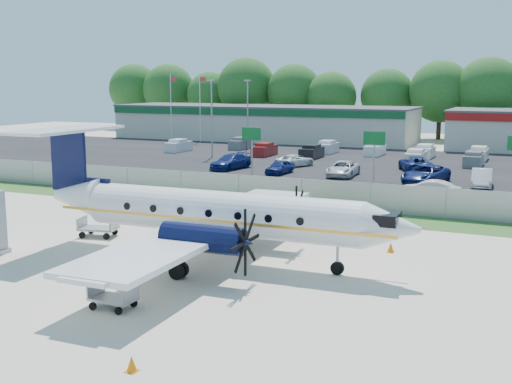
% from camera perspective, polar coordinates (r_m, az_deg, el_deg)
% --- Properties ---
extents(ground, '(170.00, 170.00, 0.00)m').
position_cam_1_polar(ground, '(33.69, -4.19, -5.44)').
color(ground, beige).
rests_on(ground, ground).
extents(grass_verge, '(170.00, 4.00, 0.02)m').
position_cam_1_polar(grass_verge, '(44.33, 3.17, -1.72)').
color(grass_verge, '#2D561E').
rests_on(grass_verge, ground).
extents(access_road, '(170.00, 8.00, 0.02)m').
position_cam_1_polar(access_road, '(50.82, 6.00, -0.27)').
color(access_road, black).
rests_on(access_road, ground).
extents(parking_lot, '(170.00, 32.00, 0.02)m').
position_cam_1_polar(parking_lot, '(70.87, 11.32, 2.44)').
color(parking_lot, black).
rests_on(parking_lot, ground).
extents(perimeter_fence, '(120.00, 0.06, 1.99)m').
position_cam_1_polar(perimeter_fence, '(45.99, 4.08, -0.05)').
color(perimeter_fence, gray).
rests_on(perimeter_fence, ground).
extents(building_west, '(46.40, 12.40, 5.24)m').
position_cam_1_polar(building_west, '(99.00, 0.56, 6.19)').
color(building_west, beige).
rests_on(building_west, ground).
extents(sign_left, '(1.80, 0.26, 5.00)m').
position_cam_1_polar(sign_left, '(56.84, -0.40, 4.51)').
color(sign_left, gray).
rests_on(sign_left, ground).
extents(sign_mid, '(1.80, 0.26, 5.00)m').
position_cam_1_polar(sign_mid, '(53.24, 10.46, 3.99)').
color(sign_mid, gray).
rests_on(sign_mid, ground).
extents(flagpole_west, '(1.06, 0.12, 10.00)m').
position_cam_1_polar(flagpole_west, '(98.18, -7.54, 7.83)').
color(flagpole_west, silver).
rests_on(flagpole_west, ground).
extents(flagpole_east, '(1.06, 0.12, 10.00)m').
position_cam_1_polar(flagpole_east, '(95.66, -4.96, 7.83)').
color(flagpole_east, silver).
rests_on(flagpole_east, ground).
extents(light_pole_nw, '(0.90, 0.35, 9.09)m').
position_cam_1_polar(light_pole_nw, '(75.54, -3.96, 7.02)').
color(light_pole_nw, gray).
rests_on(light_pole_nw, ground).
extents(light_pole_sw, '(0.90, 0.35, 9.09)m').
position_cam_1_polar(light_pole_sw, '(84.49, -0.75, 7.34)').
color(light_pole_sw, gray).
rests_on(light_pole_sw, ground).
extents(tree_line, '(112.00, 6.00, 14.00)m').
position_cam_1_polar(tree_line, '(104.13, 15.53, 4.56)').
color(tree_line, '#1C5017').
rests_on(tree_line, ground).
extents(aircraft, '(20.40, 20.15, 6.35)m').
position_cam_1_polar(aircraft, '(31.81, -3.82, -1.81)').
color(aircraft, silver).
rests_on(aircraft, ground).
extents(baggage_cart_near, '(1.80, 1.12, 0.93)m').
position_cam_1_polar(baggage_cart_near, '(26.18, -12.59, -9.18)').
color(baggage_cart_near, gray).
rests_on(baggage_cart_near, ground).
extents(baggage_cart_far, '(2.35, 1.72, 1.11)m').
position_cam_1_polar(baggage_cart_far, '(38.12, -13.84, -3.11)').
color(baggage_cart_far, gray).
rests_on(baggage_cart_far, ground).
extents(cone_nose, '(0.38, 0.38, 0.53)m').
position_cam_1_polar(cone_nose, '(34.45, 11.88, -4.85)').
color(cone_nose, orange).
rests_on(cone_nose, ground).
extents(cone_port_wing, '(0.36, 0.36, 0.51)m').
position_cam_1_polar(cone_port_wing, '(20.81, -10.99, -14.78)').
color(cone_port_wing, orange).
rests_on(cone_port_wing, ground).
extents(cone_starboard_wing, '(0.38, 0.38, 0.54)m').
position_cam_1_polar(cone_starboard_wing, '(42.65, -4.62, -1.85)').
color(cone_starboard_wing, orange).
rests_on(cone_starboard_wing, ground).
extents(road_car_west, '(4.06, 2.44, 1.29)m').
position_cam_1_polar(road_car_west, '(57.69, -10.64, 0.80)').
color(road_car_west, silver).
rests_on(road_car_west, ground).
extents(road_car_mid, '(4.69, 1.77, 1.53)m').
position_cam_1_polar(road_car_mid, '(50.02, 15.00, -0.73)').
color(road_car_mid, beige).
rests_on(road_car_mid, ground).
extents(parked_car_a, '(3.09, 5.63, 1.55)m').
position_cam_1_polar(parked_car_a, '(65.63, -2.26, 2.04)').
color(parked_car_a, navy).
rests_on(parked_car_a, ground).
extents(parked_car_b, '(1.87, 4.09, 1.36)m').
position_cam_1_polar(parked_car_b, '(62.15, 2.11, 1.60)').
color(parked_car_b, navy).
rests_on(parked_car_b, ground).
extents(parked_car_c, '(2.67, 5.33, 1.45)m').
position_cam_1_polar(parked_car_c, '(61.19, 7.72, 1.39)').
color(parked_car_c, silver).
rests_on(parked_car_c, ground).
extents(parked_car_d, '(3.99, 6.31, 1.62)m').
position_cam_1_polar(parked_car_d, '(58.34, 14.80, 0.74)').
color(parked_car_d, navy).
rests_on(parked_car_d, ground).
extents(parked_car_e, '(1.94, 4.80, 1.55)m').
position_cam_1_polar(parked_car_e, '(57.68, 19.39, 0.41)').
color(parked_car_e, silver).
rests_on(parked_car_e, ground).
extents(parked_car_f, '(3.64, 5.06, 1.28)m').
position_cam_1_polar(parked_car_f, '(67.83, 3.49, 2.28)').
color(parked_car_f, silver).
rests_on(parked_car_f, ground).
extents(parked_car_g, '(4.49, 6.14, 1.55)m').
position_cam_1_polar(parked_car_g, '(65.77, 13.94, 1.77)').
color(parked_car_g, navy).
rests_on(parked_car_g, ground).
extents(far_parking_rows, '(56.00, 10.00, 1.60)m').
position_cam_1_polar(far_parking_rows, '(75.72, 12.17, 2.86)').
color(far_parking_rows, gray).
rests_on(far_parking_rows, ground).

